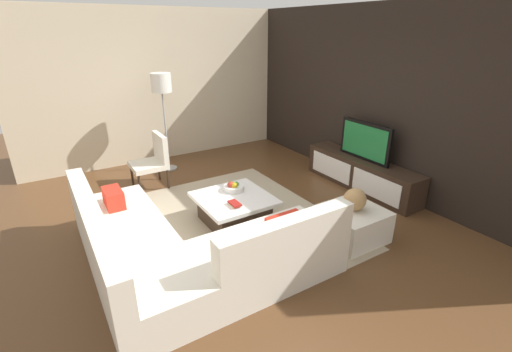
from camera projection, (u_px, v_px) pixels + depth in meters
ground_plane at (231, 227)px, 4.71m from camera, size 14.00×14.00×0.00m
feature_wall_back at (383, 101)px, 5.50m from camera, size 6.40×0.12×2.80m
side_wall_left at (159, 87)px, 6.78m from camera, size 0.12×5.20×2.80m
area_rug at (228, 224)px, 4.79m from camera, size 3.11×2.68×0.01m
media_console at (361, 174)px, 5.79m from camera, size 2.08×0.45×0.50m
television at (365, 141)px, 5.58m from camera, size 0.96×0.06×0.60m
sectional_couch at (180, 249)px, 3.76m from camera, size 2.53×2.35×0.81m
coffee_table at (234, 209)px, 4.76m from camera, size 0.94×0.92×0.38m
accent_chair_near at (154, 158)px, 5.78m from camera, size 0.54×0.54×0.87m
floor_lamp at (162, 88)px, 6.11m from camera, size 0.34×0.34×1.73m
ottoman at (352, 224)px, 4.40m from camera, size 0.70×0.70×0.40m
fruit_bowl at (234, 187)px, 4.86m from camera, size 0.28×0.28×0.14m
decorative_ball at (355, 199)px, 4.27m from camera, size 0.27×0.27×0.27m
book_stack at (235, 204)px, 4.46m from camera, size 0.19×0.11×0.04m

